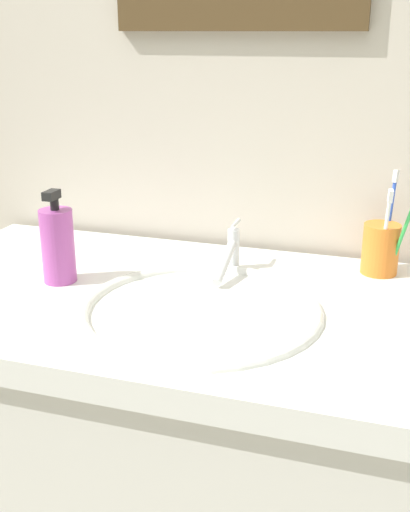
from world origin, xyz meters
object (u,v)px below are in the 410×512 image
faucet (230,253)px  toothbrush_blue (390,213)px  toothbrush_cup (380,249)px  toothbrush_green (405,227)px  soap_dispenser (59,244)px  toothbrush_white (386,227)px

faucet → toothbrush_blue: (0.29, 0.12, 0.07)m
toothbrush_cup → toothbrush_blue: (0.01, 0.03, 0.07)m
toothbrush_green → toothbrush_blue: 0.07m
faucet → toothbrush_blue: bearing=22.0°
toothbrush_blue → toothbrush_green: bearing=-62.5°
soap_dispenser → faucet: bearing=24.6°
toothbrush_cup → soap_dispenser: size_ratio=0.56×
faucet → toothbrush_blue: size_ratio=0.83×
soap_dispenser → toothbrush_white: bearing=18.2°
faucet → soap_dispenser: size_ratio=0.90×
toothbrush_green → toothbrush_blue: bearing=117.5°
toothbrush_cup → soap_dispenser: soap_dispenser is taller
toothbrush_white → toothbrush_green: bearing=7.2°
toothbrush_white → toothbrush_green: (0.03, 0.00, 0.00)m
toothbrush_white → toothbrush_blue: 0.06m
toothbrush_cup → toothbrush_green: bearing=-32.2°
faucet → toothbrush_white: (0.29, 0.06, 0.06)m
faucet → toothbrush_cup: toothbrush_cup is taller
faucet → soap_dispenser: (-0.30, -0.14, 0.03)m
toothbrush_cup → toothbrush_white: bearing=-78.1°
toothbrush_cup → toothbrush_blue: bearing=70.1°
toothbrush_white → soap_dispenser: 0.62m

